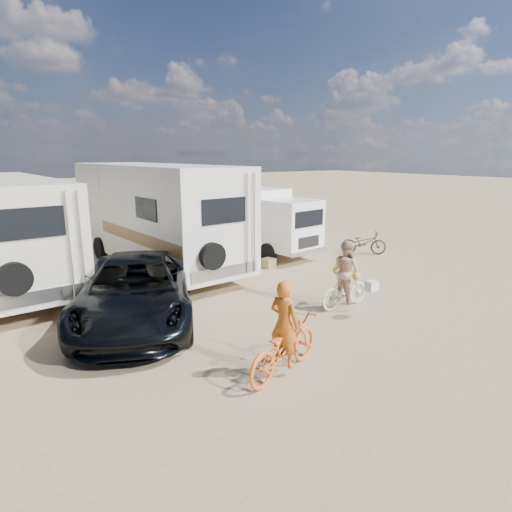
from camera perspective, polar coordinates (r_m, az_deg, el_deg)
ground at (r=10.10m, az=4.28°, el=-9.43°), size 140.00×140.00×0.00m
rv_main at (r=15.27m, az=-13.13°, el=5.03°), size 3.20×8.47×3.56m
rv_left at (r=14.71m, az=-30.31°, el=2.60°), size 3.06×8.21×3.24m
box_truck at (r=17.44m, az=-0.28°, el=4.76°), size 2.73×6.07×2.58m
dark_suv at (r=10.58m, az=-15.57°, el=-4.39°), size 4.60×6.08×1.53m
bike_man at (r=7.93m, az=3.71°, el=-11.85°), size 2.14×1.31×1.06m
bike_woman at (r=11.40m, az=11.73°, el=-4.42°), size 1.59×0.46×0.95m
rider_man at (r=7.82m, az=3.74°, el=-10.11°), size 0.54×0.67×1.59m
rider_woman at (r=11.31m, az=11.81°, el=-2.85°), size 0.61×0.78×1.60m
bike_parked at (r=17.62m, az=14.05°, el=1.71°), size 1.75×1.61×0.93m
cooler at (r=10.91m, az=-16.39°, el=-6.94°), size 0.56×0.41×0.44m
crate at (r=15.14m, az=1.65°, el=-0.94°), size 0.48×0.48×0.32m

